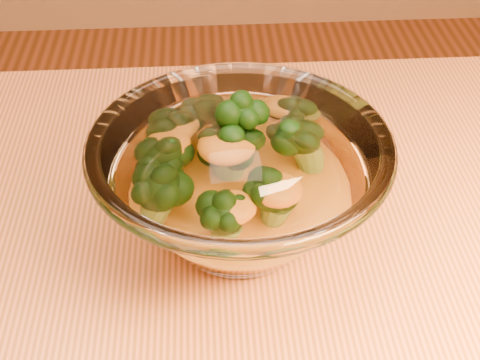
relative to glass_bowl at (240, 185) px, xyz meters
name	(u,v)px	position (x,y,z in m)	size (l,w,h in m)	color
glass_bowl	(240,185)	(0.00, 0.00, 0.00)	(0.23, 0.23, 0.10)	white
cheese_sauce	(240,206)	(0.00, 0.00, -0.02)	(0.12, 0.12, 0.03)	orange
broccoli_heap	(227,157)	(-0.01, 0.02, 0.01)	(0.15, 0.15, 0.08)	black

